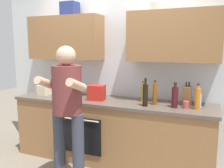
# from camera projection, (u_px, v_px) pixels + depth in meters

# --- Properties ---
(ground_plane) EXTENTS (12.00, 12.00, 0.00)m
(ground_plane) POSITION_uv_depth(u_px,v_px,m) (110.00, 161.00, 3.51)
(ground_plane) COLOR #756B5B
(back_wall_unit) EXTENTS (4.00, 0.38, 2.50)m
(back_wall_unit) POSITION_uv_depth(u_px,v_px,m) (117.00, 57.00, 3.53)
(back_wall_unit) COLOR silver
(back_wall_unit) RESTS_ON ground
(counter) EXTENTS (2.84, 0.67, 0.90)m
(counter) POSITION_uv_depth(u_px,v_px,m) (110.00, 131.00, 3.44)
(counter) COLOR olive
(counter) RESTS_ON ground
(person_standing) EXTENTS (0.49, 0.45, 1.66)m
(person_standing) POSITION_uv_depth(u_px,v_px,m) (67.00, 105.00, 2.77)
(person_standing) COLOR #383D4C
(person_standing) RESTS_ON ground
(bottle_wine) EXTENTS (0.08, 0.08, 0.32)m
(bottle_wine) POSITION_uv_depth(u_px,v_px,m) (175.00, 97.00, 2.95)
(bottle_wine) COLOR #471419
(bottle_wine) RESTS_ON counter
(bottle_juice) EXTENTS (0.06, 0.06, 0.31)m
(bottle_juice) POSITION_uv_depth(u_px,v_px,m) (198.00, 98.00, 2.86)
(bottle_juice) COLOR orange
(bottle_juice) RESTS_ON counter
(bottle_water) EXTENTS (0.07, 0.07, 0.23)m
(bottle_water) POSITION_uv_depth(u_px,v_px,m) (199.00, 100.00, 2.98)
(bottle_water) COLOR silver
(bottle_water) RESTS_ON counter
(bottle_oil) EXTENTS (0.05, 0.05, 0.28)m
(bottle_oil) POSITION_uv_depth(u_px,v_px,m) (143.00, 94.00, 3.26)
(bottle_oil) COLOR olive
(bottle_oil) RESTS_ON counter
(bottle_syrup) EXTENTS (0.06, 0.06, 0.32)m
(bottle_syrup) POSITION_uv_depth(u_px,v_px,m) (155.00, 94.00, 3.10)
(bottle_syrup) COLOR #8C4C14
(bottle_syrup) RESTS_ON counter
(bottle_soy) EXTENTS (0.07, 0.07, 0.36)m
(bottle_soy) POSITION_uv_depth(u_px,v_px,m) (145.00, 95.00, 3.02)
(bottle_soy) COLOR black
(bottle_soy) RESTS_ON counter
(cup_ceramic) EXTENTS (0.07, 0.07, 0.09)m
(cup_ceramic) POSITION_uv_depth(u_px,v_px,m) (186.00, 105.00, 2.93)
(cup_ceramic) COLOR #BF4C47
(cup_ceramic) RESTS_ON counter
(mixing_bowl) EXTENTS (0.20, 0.20, 0.09)m
(mixing_bowl) POSITION_uv_depth(u_px,v_px,m) (71.00, 93.00, 3.68)
(mixing_bowl) COLOR silver
(mixing_bowl) RESTS_ON counter
(knife_block) EXTENTS (0.10, 0.14, 0.30)m
(knife_block) POSITION_uv_depth(u_px,v_px,m) (187.00, 96.00, 3.07)
(knife_block) COLOR brown
(knife_block) RESTS_ON counter
(grocery_bag_crisps) EXTENTS (0.25, 0.20, 0.21)m
(grocery_bag_crisps) POSITION_uv_depth(u_px,v_px,m) (97.00, 93.00, 3.38)
(grocery_bag_crisps) COLOR red
(grocery_bag_crisps) RESTS_ON counter
(grocery_bag_rice) EXTENTS (0.22, 0.22, 0.15)m
(grocery_bag_rice) POSITION_uv_depth(u_px,v_px,m) (45.00, 90.00, 3.78)
(grocery_bag_rice) COLOR beige
(grocery_bag_rice) RESTS_ON counter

